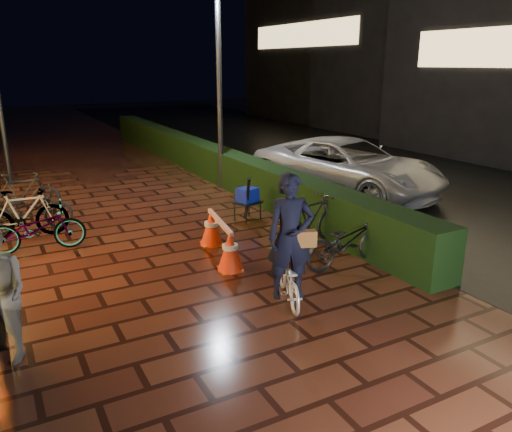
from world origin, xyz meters
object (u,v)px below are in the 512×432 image
cart_assembly (247,197)px  traffic_barrier (220,238)px  van (347,167)px  cyclist (289,256)px

cart_assembly → traffic_barrier: bearing=-130.1°
van → cyclist: 6.94m
van → cart_assembly: size_ratio=4.95×
traffic_barrier → cart_assembly: 2.31m
traffic_barrier → cyclist: bearing=-86.5°
van → traffic_barrier: bearing=-168.9°
van → cart_assembly: (-3.57, -0.91, -0.20)m
cyclist → cart_assembly: bearing=71.2°
van → traffic_barrier: 5.74m
cyclist → traffic_barrier: (-0.13, 2.21, -0.39)m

